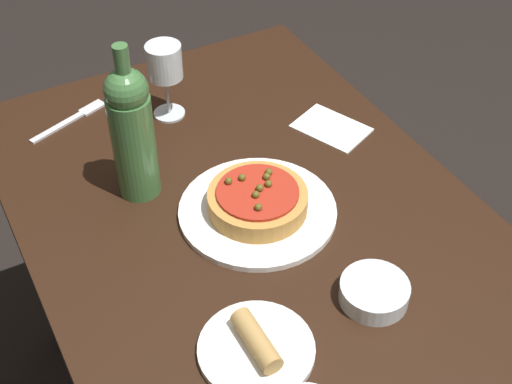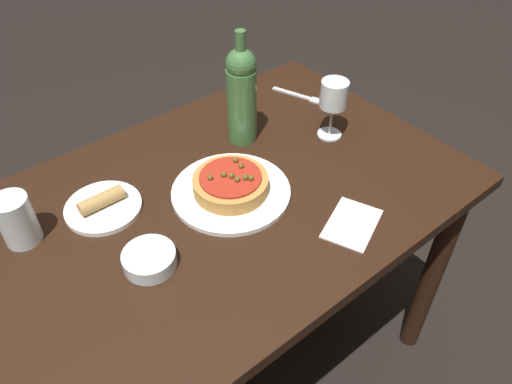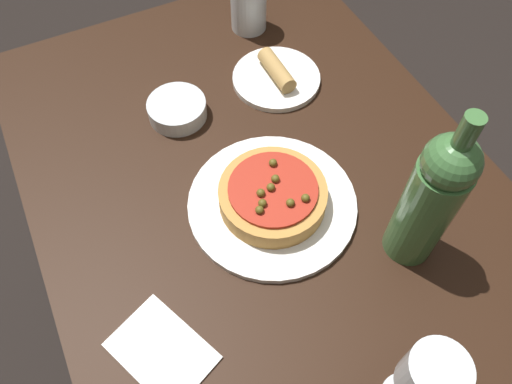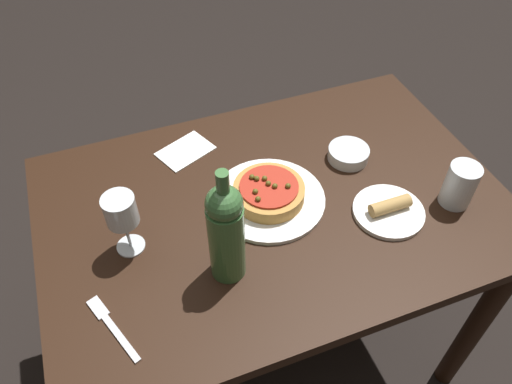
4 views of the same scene
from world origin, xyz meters
TOP-DOWN VIEW (x-y plane):
  - dining_table at (0.00, 0.00)m, footprint 1.17×0.78m
  - dinner_plate at (0.01, -0.01)m, footprint 0.29×0.29m
  - pizza at (0.01, -0.01)m, footprint 0.18×0.18m
  - wine_glass at (0.37, 0.01)m, footprint 0.07×0.07m
  - wine_bottle at (0.17, 0.15)m, footprint 0.08×0.08m
  - side_bowl at (-0.25, -0.08)m, footprint 0.11×0.11m
  - fork at (0.45, 0.20)m, footprint 0.08×0.18m
  - side_plate at (-0.25, 0.13)m, footprint 0.18×0.18m
  - paper_napkin at (0.16, -0.26)m, footprint 0.17×0.15m

SIDE VIEW (x-z plane):
  - dining_table at x=0.00m, z-range 0.27..1.04m
  - paper_napkin at x=0.16m, z-range 0.77..0.77m
  - fork at x=0.45m, z-range 0.77..0.77m
  - dinner_plate at x=0.01m, z-range 0.77..0.78m
  - side_plate at x=-0.25m, z-range 0.75..0.80m
  - side_bowl at x=-0.25m, z-range 0.77..0.80m
  - pizza at x=0.01m, z-range 0.77..0.83m
  - wine_glass at x=0.37m, z-range 0.81..0.97m
  - wine_bottle at x=0.17m, z-range 0.75..1.06m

